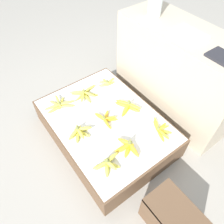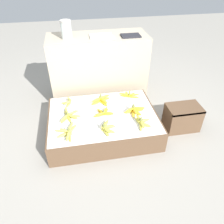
# 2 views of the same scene
# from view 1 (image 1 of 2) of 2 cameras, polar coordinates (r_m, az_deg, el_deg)

# --- Properties ---
(ground_plane) EXTENTS (10.00, 10.00, 0.00)m
(ground_plane) POSITION_cam_1_polar(r_m,az_deg,el_deg) (2.11, -1.57, -6.16)
(ground_plane) COLOR gray
(display_platform) EXTENTS (1.18, 0.86, 0.25)m
(display_platform) POSITION_cam_1_polar(r_m,az_deg,el_deg) (2.01, -1.64, -4.15)
(display_platform) COLOR brown
(display_platform) RESTS_ON ground_plane
(back_vendor_table) EXTENTS (1.24, 0.48, 0.85)m
(back_vendor_table) POSITION_cam_1_polar(r_m,az_deg,el_deg) (2.17, 16.67, 9.66)
(back_vendor_table) COLOR tan
(back_vendor_table) RESTS_ON ground_plane
(wooden_crate) EXTENTS (0.38, 0.25, 0.30)m
(wooden_crate) POSITION_cam_1_polar(r_m,az_deg,el_deg) (1.69, 15.41, -25.26)
(wooden_crate) COLOR brown
(wooden_crate) RESTS_ON ground_plane
(banana_bunch_front_left) EXTENTS (0.22, 0.27, 0.09)m
(banana_bunch_front_left) POSITION_cam_1_polar(r_m,az_deg,el_deg) (2.05, -13.60, 1.92)
(banana_bunch_front_left) COLOR #DBCC4C
(banana_bunch_front_left) RESTS_ON display_platform
(banana_bunch_front_midleft) EXTENTS (0.15, 0.23, 0.11)m
(banana_bunch_front_midleft) POSITION_cam_1_polar(r_m,az_deg,el_deg) (1.81, -8.54, -5.14)
(banana_bunch_front_midleft) COLOR gold
(banana_bunch_front_midleft) RESTS_ON display_platform
(banana_bunch_front_midright) EXTENTS (0.14, 0.23, 0.11)m
(banana_bunch_front_midright) POSITION_cam_1_polar(r_m,az_deg,el_deg) (1.64, -1.12, -13.29)
(banana_bunch_front_midright) COLOR gold
(banana_bunch_front_midright) RESTS_ON display_platform
(banana_bunch_middle_left) EXTENTS (0.23, 0.26, 0.09)m
(banana_bunch_middle_left) POSITION_cam_1_polar(r_m,az_deg,el_deg) (2.11, -7.12, 4.78)
(banana_bunch_middle_left) COLOR gold
(banana_bunch_middle_left) RESTS_ON display_platform
(banana_bunch_middle_midleft) EXTENTS (0.23, 0.14, 0.08)m
(banana_bunch_middle_midleft) POSITION_cam_1_polar(r_m,az_deg,el_deg) (1.89, -1.59, -1.72)
(banana_bunch_middle_midleft) COLOR gold
(banana_bunch_middle_midleft) RESTS_ON display_platform
(banana_bunch_middle_midright) EXTENTS (0.24, 0.16, 0.11)m
(banana_bunch_middle_midright) POSITION_cam_1_polar(r_m,az_deg,el_deg) (1.72, 4.18, -9.01)
(banana_bunch_middle_midright) COLOR gold
(banana_bunch_middle_midright) RESTS_ON display_platform
(banana_bunch_back_left) EXTENTS (0.13, 0.19, 0.09)m
(banana_bunch_back_left) POSITION_cam_1_polar(r_m,az_deg,el_deg) (2.21, -1.36, 7.68)
(banana_bunch_back_left) COLOR #DBCC4C
(banana_bunch_back_left) RESTS_ON display_platform
(banana_bunch_back_midleft) EXTENTS (0.24, 0.19, 0.11)m
(banana_bunch_back_midleft) POSITION_cam_1_polar(r_m,az_deg,el_deg) (1.97, 4.07, 1.47)
(banana_bunch_back_midleft) COLOR yellow
(banana_bunch_back_midleft) RESTS_ON display_platform
(banana_bunch_back_midright) EXTENTS (0.25, 0.17, 0.08)m
(banana_bunch_back_midright) POSITION_cam_1_polar(r_m,az_deg,el_deg) (1.86, 12.57, -4.42)
(banana_bunch_back_midright) COLOR yellow
(banana_bunch_back_midright) RESTS_ON display_platform
(glass_jar) EXTENTS (0.12, 0.12, 0.21)m
(glass_jar) POSITION_cam_1_polar(r_m,az_deg,el_deg) (2.06, 11.25, 26.12)
(glass_jar) COLOR silver
(glass_jar) RESTS_ON back_vendor_table
(foam_tray_white) EXTENTS (0.27, 0.18, 0.02)m
(foam_tray_white) POSITION_cam_1_polar(r_m,az_deg,el_deg) (1.88, 19.39, 18.60)
(foam_tray_white) COLOR white
(foam_tray_white) RESTS_ON back_vendor_table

